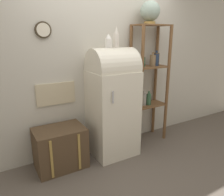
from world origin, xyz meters
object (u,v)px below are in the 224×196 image
refrigerator (113,101)px  vase_center (116,38)px  vase_left (108,41)px  suitcase_trunk (60,148)px  globe (150,12)px

refrigerator → vase_center: 0.88m
refrigerator → vase_left: size_ratio=8.68×
vase_left → vase_center: vase_center is taller
suitcase_trunk → vase_left: (0.74, -0.01, 1.37)m
vase_left → globe: bearing=6.4°
vase_left → refrigerator: bearing=-6.9°
vase_left → suitcase_trunk: bearing=179.0°
vase_center → globe: bearing=8.6°
refrigerator → globe: globe is taller
globe → vase_left: 0.87m
globe → vase_left: size_ratio=1.83×
refrigerator → suitcase_trunk: 0.97m
globe → vase_center: globe is taller
refrigerator → suitcase_trunk: bearing=178.6°
refrigerator → vase_center: vase_center is taller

